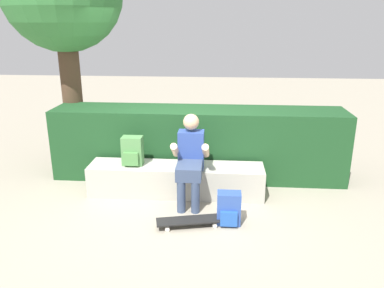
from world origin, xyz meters
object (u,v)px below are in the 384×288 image
(bench_main, at_px, (176,179))
(person_skater, at_px, (190,157))
(skateboard_near_person, at_px, (190,221))
(backpack_on_ground, at_px, (229,209))
(backpack_on_bench, at_px, (132,151))

(bench_main, height_order, person_skater, person_skater)
(skateboard_near_person, relative_size, backpack_on_ground, 2.06)
(skateboard_near_person, xyz_separation_m, backpack_on_ground, (0.45, 0.10, 0.12))
(bench_main, bearing_deg, skateboard_near_person, -73.05)
(bench_main, relative_size, person_skater, 2.06)
(bench_main, distance_m, backpack_on_bench, 0.72)
(person_skater, xyz_separation_m, backpack_on_ground, (0.51, -0.57, -0.43))
(person_skater, relative_size, backpack_on_ground, 2.93)
(person_skater, height_order, skateboard_near_person, person_skater)
(bench_main, relative_size, skateboard_near_person, 2.93)
(bench_main, xyz_separation_m, backpack_on_bench, (-0.60, -0.01, 0.40))
(skateboard_near_person, bearing_deg, bench_main, 106.95)
(skateboard_near_person, distance_m, backpack_on_bench, 1.35)
(bench_main, distance_m, backpack_on_ground, 1.07)
(backpack_on_bench, bearing_deg, backpack_on_ground, -30.52)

